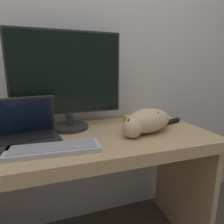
# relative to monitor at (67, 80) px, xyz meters

# --- Properties ---
(wall_back) EXTENTS (6.40, 0.06, 2.60)m
(wall_back) POSITION_rel_monitor_xyz_m (0.04, 0.21, 0.23)
(wall_back) COLOR silver
(wall_back) RESTS_ON ground_plane
(desk) EXTENTS (1.43, 0.61, 0.78)m
(desk) POSITION_rel_monitor_xyz_m (0.04, -0.15, -0.46)
(desk) COLOR tan
(desk) RESTS_ON ground_plane
(monitor) EXTENTS (0.62, 0.22, 0.56)m
(monitor) POSITION_rel_monitor_xyz_m (0.00, 0.00, 0.00)
(monitor) COLOR #282828
(monitor) RESTS_ON desk
(laptop) EXTENTS (0.33, 0.27, 0.22)m
(laptop) POSITION_rel_monitor_xyz_m (-0.22, -0.15, -0.24)
(laptop) COLOR #232326
(laptop) RESTS_ON desk
(external_keyboard) EXTENTS (0.40, 0.16, 0.02)m
(external_keyboard) POSITION_rel_monitor_xyz_m (-0.10, -0.31, -0.28)
(external_keyboard) COLOR #BCBCC1
(external_keyboard) RESTS_ON desk
(cat) EXTENTS (0.47, 0.26, 0.13)m
(cat) POSITION_rel_monitor_xyz_m (0.40, -0.21, -0.22)
(cat) COLOR #D1B284
(cat) RESTS_ON desk
(small_toy) EXTENTS (0.05, 0.05, 0.05)m
(small_toy) POSITION_rel_monitor_xyz_m (0.38, 0.02, -0.27)
(small_toy) COLOR gold
(small_toy) RESTS_ON desk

